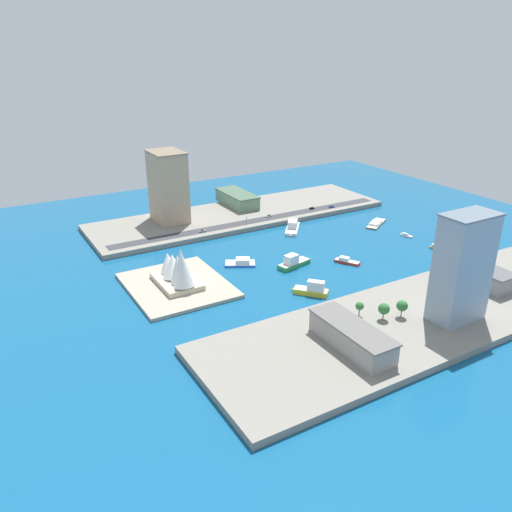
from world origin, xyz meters
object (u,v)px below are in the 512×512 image
(ferry_green_doubledeck, at_px, (293,262))
(apartment_midrise_tan, at_px, (168,187))
(catamaran_blue, at_px, (241,262))
(terminal_long_green, at_px, (237,199))
(ferry_yellow_fast, at_px, (312,289))
(warehouse_low_gray, at_px, (474,272))
(sedan_silver, at_px, (202,231))
(opera_landmark, at_px, (177,269))
(tower_tall_glass, at_px, (462,268))
(tugboat_red, at_px, (347,261))
(traffic_light_waterfront, at_px, (246,220))
(carpark_squat_concrete, at_px, (352,336))
(water_taxi_orange, at_px, (439,249))
(sailboat_small_white, at_px, (406,235))
(hatchback_blue, at_px, (331,207))
(van_white, at_px, (269,216))
(suv_black, at_px, (312,208))
(ferry_white_commuter, at_px, (293,227))
(barge_flat_brown, at_px, (376,223))

(ferry_green_doubledeck, xyz_separation_m, apartment_midrise_tan, (114.56, 36.63, 27.30))
(catamaran_blue, relative_size, ferry_green_doubledeck, 0.85)
(terminal_long_green, bearing_deg, ferry_yellow_fast, 166.02)
(warehouse_low_gray, xyz_separation_m, sedan_silver, (152.89, 99.69, -4.32))
(opera_landmark, bearing_deg, sedan_silver, -34.59)
(ferry_green_doubledeck, distance_m, tower_tall_glass, 106.98)
(tugboat_red, distance_m, catamaran_blue, 67.29)
(sedan_silver, distance_m, traffic_light_waterfront, 34.95)
(apartment_midrise_tan, distance_m, carpark_squat_concrete, 209.40)
(water_taxi_orange, bearing_deg, sailboat_small_white, -1.91)
(hatchback_blue, bearing_deg, van_white, 84.61)
(apartment_midrise_tan, bearing_deg, carpark_squat_concrete, -178.96)
(water_taxi_orange, height_order, tower_tall_glass, tower_tall_glass)
(carpark_squat_concrete, xyz_separation_m, suv_black, (176.26, -107.29, -4.61))
(ferry_yellow_fast, bearing_deg, terminal_long_green, -13.98)
(suv_black, bearing_deg, tugboat_red, 156.15)
(van_white, height_order, opera_landmark, opera_landmark)
(ferry_white_commuter, distance_m, hatchback_blue, 57.58)
(barge_flat_brown, distance_m, carpark_squat_concrete, 185.01)
(barge_flat_brown, bearing_deg, catamaran_blue, 96.78)
(terminal_long_green, bearing_deg, apartment_midrise_tan, 99.03)
(ferry_yellow_fast, relative_size, warehouse_low_gray, 0.41)
(tower_tall_glass, relative_size, carpark_squat_concrete, 1.20)
(water_taxi_orange, xyz_separation_m, opera_landmark, (36.12, 174.02, 10.19))
(tugboat_red, relative_size, sailboat_small_white, 1.60)
(sailboat_small_white, bearing_deg, ferry_white_commuter, 50.09)
(suv_black, bearing_deg, water_taxi_orange, -166.93)
(hatchback_blue, relative_size, suv_black, 1.15)
(tower_tall_glass, bearing_deg, warehouse_low_gray, -61.71)
(warehouse_low_gray, bearing_deg, ferry_white_commuter, 15.19)
(ferry_green_doubledeck, relative_size, terminal_long_green, 0.55)
(suv_black, relative_size, traffic_light_waterfront, 0.66)
(traffic_light_waterfront, bearing_deg, ferry_white_commuter, -121.90)
(tugboat_red, bearing_deg, suv_black, -23.85)
(ferry_green_doubledeck, bearing_deg, water_taxi_orange, -105.32)
(catamaran_blue, distance_m, warehouse_low_gray, 137.75)
(ferry_green_doubledeck, relative_size, ferry_yellow_fast, 1.34)
(tower_tall_glass, height_order, terminal_long_green, tower_tall_glass)
(sailboat_small_white, xyz_separation_m, terminal_long_green, (121.72, 73.39, 7.94))
(suv_black, bearing_deg, opera_landmark, 116.42)
(apartment_midrise_tan, relative_size, terminal_long_green, 1.15)
(ferry_green_doubledeck, relative_size, opera_landmark, 0.72)
(warehouse_low_gray, bearing_deg, sedan_silver, 33.11)
(warehouse_low_gray, height_order, carpark_squat_concrete, carpark_squat_concrete)
(water_taxi_orange, distance_m, tugboat_red, 69.16)
(carpark_squat_concrete, height_order, sedan_silver, carpark_squat_concrete)
(tugboat_red, xyz_separation_m, catamaran_blue, (31.68, 59.37, 0.15))
(hatchback_blue, distance_m, suv_black, 17.12)
(traffic_light_waterfront, bearing_deg, catamaran_blue, 147.66)
(sailboat_small_white, distance_m, carpark_squat_concrete, 165.34)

